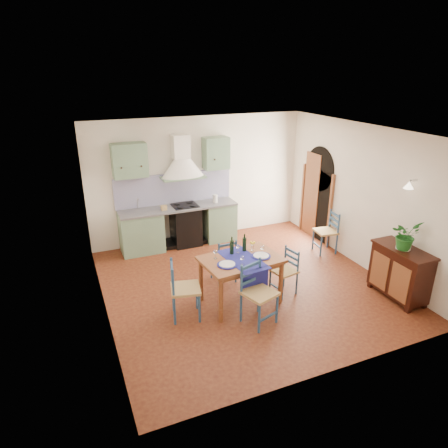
% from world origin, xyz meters
% --- Properties ---
extents(floor, '(5.00, 5.00, 0.00)m').
position_xyz_m(floor, '(0.00, 0.00, 0.00)').
color(floor, '#3F130D').
rests_on(floor, ground).
extents(back_wall, '(5.00, 0.96, 2.80)m').
position_xyz_m(back_wall, '(-0.47, 2.29, 1.05)').
color(back_wall, beige).
rests_on(back_wall, ground).
extents(right_wall, '(0.26, 5.00, 2.80)m').
position_xyz_m(right_wall, '(2.50, 0.28, 1.34)').
color(right_wall, beige).
rests_on(right_wall, ground).
extents(left_wall, '(0.04, 5.00, 2.80)m').
position_xyz_m(left_wall, '(-2.50, 0.00, 1.40)').
color(left_wall, beige).
rests_on(left_wall, ground).
extents(ceiling, '(5.00, 5.00, 0.01)m').
position_xyz_m(ceiling, '(0.00, 0.00, 2.80)').
color(ceiling, silver).
rests_on(ceiling, back_wall).
extents(dining_table, '(1.38, 1.06, 1.14)m').
position_xyz_m(dining_table, '(-0.32, -0.48, 0.73)').
color(dining_table, brown).
rests_on(dining_table, ground).
extents(chair_near, '(0.59, 0.59, 1.00)m').
position_xyz_m(chair_near, '(-0.32, -1.10, 0.51)').
color(chair_near, navy).
rests_on(chair_near, ground).
extents(chair_far, '(0.42, 0.42, 0.87)m').
position_xyz_m(chair_far, '(-0.31, 0.28, 0.45)').
color(chair_far, navy).
rests_on(chair_far, ground).
extents(chair_left, '(0.55, 0.55, 0.98)m').
position_xyz_m(chair_left, '(-1.35, -0.54, 0.51)').
color(chair_left, navy).
rests_on(chair_left, ground).
extents(chair_right, '(0.45, 0.45, 0.83)m').
position_xyz_m(chair_right, '(0.52, -0.51, 0.43)').
color(chair_right, navy).
rests_on(chair_right, ground).
extents(chair_spare, '(0.48, 0.48, 0.91)m').
position_xyz_m(chair_spare, '(2.23, 0.61, 0.47)').
color(chair_spare, navy).
rests_on(chair_spare, ground).
extents(sideboard, '(0.50, 1.05, 0.94)m').
position_xyz_m(sideboard, '(2.26, -1.41, 0.51)').
color(sideboard, black).
rests_on(sideboard, ground).
extents(potted_plant, '(0.50, 0.45, 0.50)m').
position_xyz_m(potted_plant, '(2.24, -1.41, 1.19)').
color(potted_plant, '#1C5D1F').
rests_on(potted_plant, sideboard).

